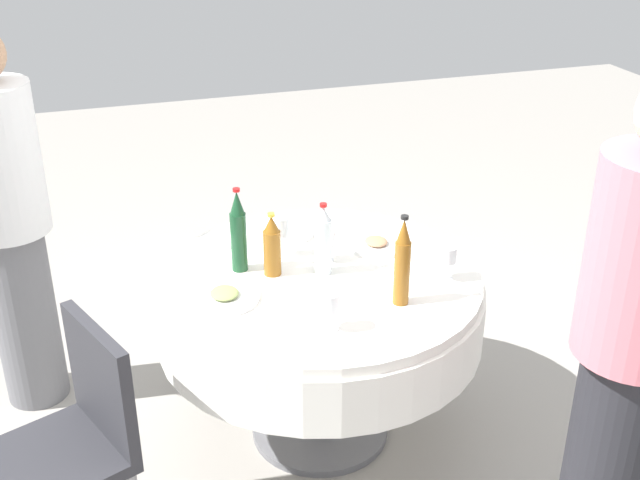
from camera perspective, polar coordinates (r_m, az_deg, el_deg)
ground_plane at (r=3.41m, az=0.00°, el=-13.47°), size 10.00×10.00×0.00m
dining_table at (r=3.07m, az=0.00°, el=-5.00°), size 1.24×1.24×0.74m
bottle_amber_mid at (r=2.95m, az=-3.45°, el=-0.45°), size 0.07×0.07×0.25m
bottle_clear_east at (r=2.95m, az=0.23°, el=-0.06°), size 0.06×0.06×0.28m
bottle_dark_green_right at (r=2.98m, az=-5.86°, el=0.54°), size 0.06×0.06×0.33m
bottle_amber_rear at (r=2.76m, az=5.91°, el=-1.65°), size 0.06×0.06×0.34m
wine_glass_rear at (r=2.95m, az=9.04°, el=-1.07°), size 0.08×0.08×0.14m
wine_glass_near at (r=2.62m, az=0.71°, el=-4.49°), size 0.07×0.07×0.14m
wine_glass_north at (r=3.05m, az=0.43°, el=0.08°), size 0.07×0.07×0.13m
wine_glass_left at (r=3.09m, az=-2.74°, el=0.80°), size 0.06×0.06×0.16m
plate_front at (r=3.32m, az=-2.60°, el=0.63°), size 0.26×0.26×0.02m
plate_inner at (r=2.85m, az=-6.83°, el=-4.03°), size 0.25×0.25×0.04m
plate_south at (r=3.20m, az=4.03°, el=-0.32°), size 0.22×0.22×0.04m
fork_east at (r=3.20m, az=-7.00°, el=-0.64°), size 0.04×0.18×0.00m
knife_right at (r=2.96m, az=4.30°, el=-2.93°), size 0.11×0.16×0.00m
person_mid at (r=2.43m, az=21.30°, el=-7.65°), size 0.34×0.34×1.71m
person_east at (r=3.41m, az=-21.47°, el=1.33°), size 0.34×0.34×1.62m
chair_north at (r=2.71m, az=-17.00°, el=-13.00°), size 0.52×0.52×0.87m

